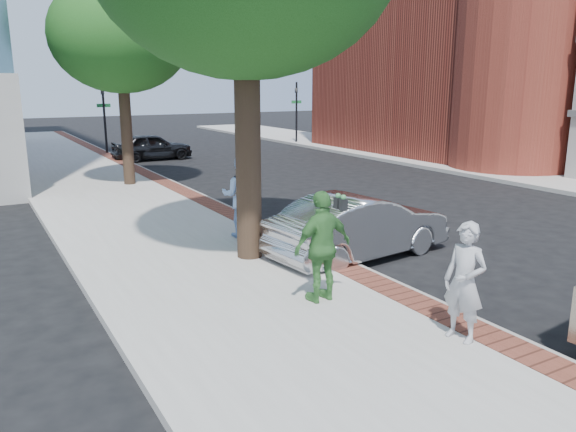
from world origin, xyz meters
TOP-DOWN VIEW (x-y plane):
  - ground at (0.00, 0.00)m, footprint 120.00×120.00m
  - sidewalk at (-1.50, 8.00)m, footprint 5.00×60.00m
  - brick_strip at (0.70, 8.00)m, footprint 0.60×60.00m
  - curb at (1.05, 8.00)m, footprint 0.10×60.00m
  - sidewalk_far at (14.50, 8.00)m, footprint 5.00×60.00m
  - church at (20.98, 13.13)m, footprint 19.00×16.00m
  - signal_near at (0.90, 22.00)m, footprint 0.70×0.15m
  - signal_far at (12.50, 22.00)m, footprint 0.70×0.15m
  - tree_far at (-0.50, 12.00)m, footprint 4.80×4.80m
  - parking_meter at (0.63, 0.38)m, footprint 0.12×0.32m
  - person_gray at (0.27, -3.15)m, footprint 0.52×0.69m
  - person_officer at (-0.04, 3.45)m, footprint 1.20×1.15m
  - person_green at (-0.63, -0.92)m, footprint 1.12×0.52m
  - sedan_silver at (1.63, 1.05)m, footprint 4.41×2.00m
  - bg_car at (2.49, 19.16)m, footprint 3.88×1.57m

SIDE VIEW (x-z plane):
  - ground at x=0.00m, z-range 0.00..0.00m
  - sidewalk at x=-1.50m, z-range 0.00..0.15m
  - curb at x=1.05m, z-range 0.00..0.15m
  - sidewalk_far at x=14.50m, z-range 0.00..0.15m
  - brick_strip at x=0.70m, z-range 0.15..0.16m
  - bg_car at x=2.49m, z-range 0.00..1.32m
  - sedan_silver at x=1.63m, z-range 0.00..1.40m
  - person_gray at x=0.27m, z-range 0.15..1.86m
  - person_green at x=-0.63m, z-range 0.15..2.02m
  - person_officer at x=-0.04m, z-range 0.15..2.11m
  - parking_meter at x=0.63m, z-range 0.47..1.94m
  - signal_near at x=0.90m, z-range 0.35..4.15m
  - signal_far at x=12.50m, z-range 0.35..4.15m
  - tree_far at x=-0.50m, z-range 1.73..8.87m
  - church at x=20.98m, z-range -2.94..17.46m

